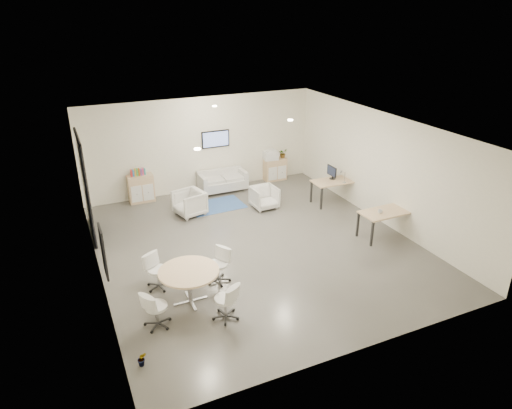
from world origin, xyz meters
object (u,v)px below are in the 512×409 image
object	(u,v)px
loveseat	(222,181)
desk_rear	(335,183)
armchair_left	(189,202)
sideboard_right	(275,169)
armchair_right	(264,196)
desk_front	(386,214)
sideboard_left	(141,189)
round_table	(189,274)

from	to	relation	value
loveseat	desk_rear	xyz separation A→B (m)	(2.95, -2.48, 0.35)
loveseat	armchair_left	distance (m)	2.18
sideboard_right	desk_rear	xyz separation A→B (m)	(0.81, -2.67, 0.28)
armchair_right	desk_front	xyz separation A→B (m)	(2.21, -3.14, 0.30)
loveseat	armchair_right	bearing A→B (deg)	-70.08
armchair_left	desk_rear	distance (m)	4.68
sideboard_left	armchair_right	bearing A→B (deg)	-31.64
sideboard_left	loveseat	bearing A→B (deg)	-3.66
armchair_right	desk_rear	world-z (taller)	armchair_right
loveseat	armchair_right	size ratio (longest dim) A/B	2.10
sideboard_left	round_table	bearing A→B (deg)	-91.60
sideboard_right	armchair_left	world-z (taller)	armchair_left
sideboard_right	armchair_right	size ratio (longest dim) A/B	1.05
loveseat	armchair_right	world-z (taller)	armchair_right
sideboard_left	desk_rear	size ratio (longest dim) A/B	0.61
sideboard_left	desk_front	distance (m)	7.72
desk_rear	armchair_left	bearing A→B (deg)	169.30
armchair_left	armchair_right	xyz separation A→B (m)	(2.31, -0.48, -0.03)
sideboard_left	loveseat	world-z (taller)	sideboard_left
sideboard_right	armchair_right	distance (m)	2.57
sideboard_right	armchair_left	bearing A→B (deg)	-156.21
sideboard_right	sideboard_left	bearing A→B (deg)	-179.86
sideboard_right	loveseat	distance (m)	2.14
armchair_right	round_table	bearing A→B (deg)	-134.90
loveseat	armchair_left	xyz separation A→B (m)	(-1.61, -1.46, 0.09)
sideboard_left	loveseat	size ratio (longest dim) A/B	0.56
sideboard_left	armchair_right	world-z (taller)	sideboard_left
sideboard_left	armchair_right	size ratio (longest dim) A/B	1.17
sideboard_left	sideboard_right	xyz separation A→B (m)	(4.88, 0.01, -0.05)
loveseat	round_table	bearing A→B (deg)	-116.33
sideboard_left	armchair_right	distance (m)	4.04
loveseat	desk_front	world-z (taller)	desk_front
armchair_right	desk_front	distance (m)	3.85
desk_rear	round_table	size ratio (longest dim) A/B	1.15
sideboard_left	round_table	distance (m)	6.01
armchair_right	sideboard_left	bearing A→B (deg)	146.38
armchair_left	desk_front	xyz separation A→B (m)	(4.52, -3.62, 0.27)
sideboard_right	loveseat	world-z (taller)	sideboard_right
armchair_right	desk_rear	bearing A→B (deg)	-15.30
armchair_left	desk_front	size ratio (longest dim) A/B	0.56
desk_rear	desk_front	distance (m)	2.61
desk_rear	loveseat	bearing A→B (deg)	141.80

